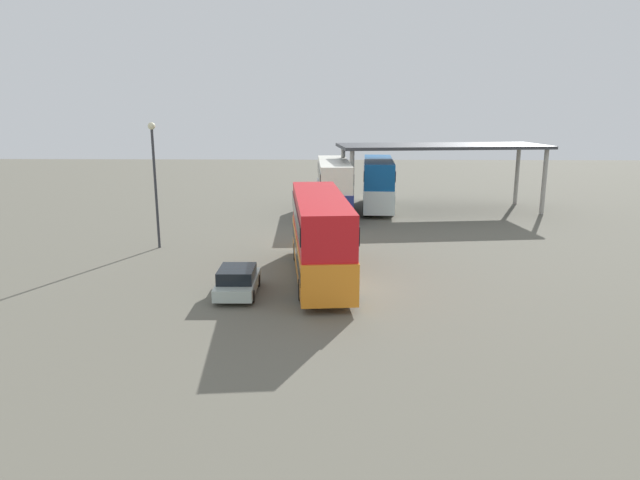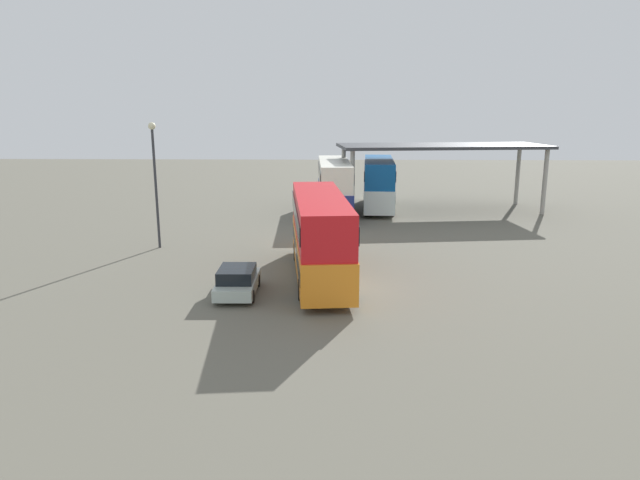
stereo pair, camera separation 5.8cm
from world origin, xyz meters
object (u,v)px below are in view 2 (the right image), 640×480
at_px(double_decker_mid_row, 379,182).
at_px(double_decker_near_canopy, 334,185).
at_px(lamppost_tall, 155,170).
at_px(double_decker_main, 320,233).
at_px(parked_hatchback, 237,281).

bearing_deg(double_decker_mid_row, double_decker_near_canopy, 120.95).
xyz_separation_m(double_decker_mid_row, lamppost_tall, (-14.79, -14.30, 2.53)).
height_order(double_decker_near_canopy, lamppost_tall, lamppost_tall).
distance_m(double_decker_main, double_decker_near_canopy, 18.48).
height_order(double_decker_main, double_decker_near_canopy, double_decker_near_canopy).
bearing_deg(double_decker_near_canopy, lamppost_tall, 135.70).
relative_size(parked_hatchback, double_decker_near_canopy, 0.35).
xyz_separation_m(parked_hatchback, double_decker_near_canopy, (4.52, 21.34, 1.70)).
distance_m(parked_hatchback, lamppost_tall, 11.88).
relative_size(double_decker_main, parked_hatchback, 2.96).
relative_size(parked_hatchback, double_decker_mid_row, 0.37).
bearing_deg(parked_hatchback, double_decker_main, -54.21).
relative_size(double_decker_main, lamppost_tall, 1.47).
bearing_deg(double_decker_main, double_decker_near_canopy, -7.96).
bearing_deg(lamppost_tall, double_decker_mid_row, 44.03).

